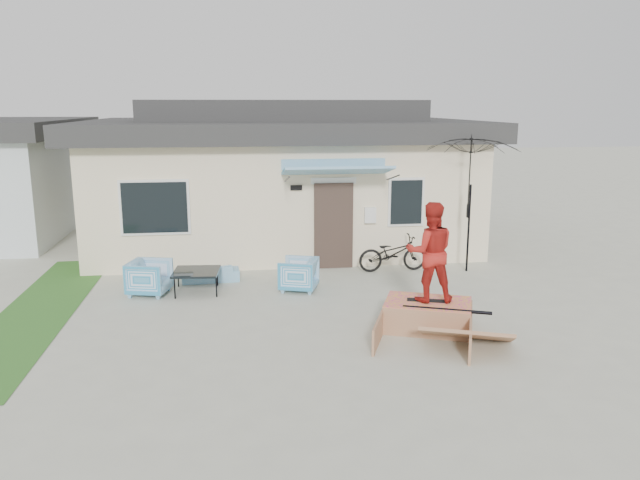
{
  "coord_description": "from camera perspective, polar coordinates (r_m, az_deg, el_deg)",
  "views": [
    {
      "loc": [
        -1.35,
        -10.11,
        3.94
      ],
      "look_at": [
        0.3,
        1.8,
        1.3
      ],
      "focal_mm": 34.79,
      "sensor_mm": 36.0,
      "label": 1
    }
  ],
  "objects": [
    {
      "name": "patio_umbrella",
      "position": [
        15.05,
        13.64,
        3.66
      ],
      "size": [
        2.74,
        2.64,
        2.2
      ],
      "color": "black",
      "rests_on": "ground"
    },
    {
      "name": "skateboard",
      "position": [
        11.27,
        9.94,
        -5.45
      ],
      "size": [
        0.78,
        0.41,
        0.05
      ],
      "primitive_type": "cube",
      "rotation": [
        0.0,
        0.0,
        -0.31
      ],
      "color": "black",
      "rests_on": "skate_ramp"
    },
    {
      "name": "ground",
      "position": [
        10.94,
        -0.26,
        -8.73
      ],
      "size": [
        90.0,
        90.0,
        0.0
      ],
      "primitive_type": "plane",
      "color": "#AFB09D",
      "rests_on": "ground"
    },
    {
      "name": "bicycle",
      "position": [
        14.96,
        6.71,
        -0.87
      ],
      "size": [
        1.69,
        0.65,
        1.06
      ],
      "primitive_type": "imported",
      "rotation": [
        0.0,
        0.0,
        1.61
      ],
      "color": "black",
      "rests_on": "ground"
    },
    {
      "name": "house",
      "position": [
        18.27,
        -3.62,
        6.07
      ],
      "size": [
        10.8,
        8.49,
        4.1
      ],
      "color": "beige",
      "rests_on": "ground"
    },
    {
      "name": "loveseat",
      "position": [
        14.31,
        -10.04,
        -2.75
      ],
      "size": [
        1.31,
        0.46,
        0.5
      ],
      "primitive_type": "imported",
      "rotation": [
        0.0,
        0.0,
        3.21
      ],
      "color": "teal",
      "rests_on": "ground"
    },
    {
      "name": "skater",
      "position": [
        11.03,
        10.11,
        -0.94
      ],
      "size": [
        0.94,
        0.77,
        1.77
      ],
      "primitive_type": "imported",
      "rotation": [
        0.0,
        0.0,
        3.02
      ],
      "color": "#B2221B",
      "rests_on": "skateboard"
    },
    {
      "name": "armchair_right",
      "position": [
        13.37,
        -1.99,
        -3.03
      ],
      "size": [
        0.91,
        0.94,
        0.78
      ],
      "primitive_type": "imported",
      "rotation": [
        0.0,
        0.0,
        -1.9
      ],
      "color": "teal",
      "rests_on": "ground"
    },
    {
      "name": "grass_strip",
      "position": [
        13.3,
        -24.44,
        -5.98
      ],
      "size": [
        1.4,
        8.0,
        0.01
      ],
      "primitive_type": "cube",
      "color": "#2C6223",
      "rests_on": "ground"
    },
    {
      "name": "coffee_table",
      "position": [
        13.54,
        -11.27,
        -3.75
      ],
      "size": [
        1.03,
        1.03,
        0.47
      ],
      "primitive_type": "cube",
      "rotation": [
        0.0,
        0.0,
        -0.09
      ],
      "color": "black",
      "rests_on": "ground"
    },
    {
      "name": "skate_ramp",
      "position": [
        11.31,
        9.87,
        -6.85
      ],
      "size": [
        2.13,
        2.41,
        0.5
      ],
      "primitive_type": null,
      "rotation": [
        0.0,
        0.0,
        -0.38
      ],
      "color": "#9F6C4B",
      "rests_on": "ground"
    },
    {
      "name": "armchair_left",
      "position": [
        13.55,
        -15.41,
        -3.19
      ],
      "size": [
        0.91,
        0.95,
        0.81
      ],
      "primitive_type": "imported",
      "rotation": [
        0.0,
        0.0,
        1.32
      ],
      "color": "teal",
      "rests_on": "ground"
    }
  ]
}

